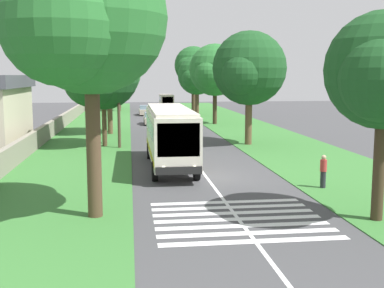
% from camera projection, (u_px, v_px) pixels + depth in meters
% --- Properties ---
extents(ground, '(160.00, 160.00, 0.00)m').
position_uv_depth(ground, '(207.00, 178.00, 27.81)').
color(ground, '#424244').
extents(grass_verge_left, '(120.00, 8.00, 0.04)m').
position_uv_depth(grass_verge_left, '(83.00, 144.00, 41.52)').
color(grass_verge_left, '#387533').
rests_on(grass_verge_left, ground).
extents(grass_verge_right, '(120.00, 8.00, 0.04)m').
position_uv_depth(grass_verge_right, '(272.00, 141.00, 43.57)').
color(grass_verge_right, '#387533').
rests_on(grass_verge_right, ground).
extents(centre_line, '(110.00, 0.16, 0.01)m').
position_uv_depth(centre_line, '(180.00, 142.00, 42.55)').
color(centre_line, silver).
rests_on(centre_line, ground).
extents(coach_bus, '(11.16, 2.62, 3.73)m').
position_uv_depth(coach_bus, '(170.00, 133.00, 30.69)').
color(coach_bus, silver).
rests_on(coach_bus, ground).
extents(zebra_crossing, '(5.85, 6.80, 0.01)m').
position_uv_depth(zebra_crossing, '(238.00, 219.00, 19.83)').
color(zebra_crossing, silver).
rests_on(zebra_crossing, ground).
extents(trailing_car_0, '(4.30, 1.78, 1.43)m').
position_uv_depth(trailing_car_0, '(191.00, 126.00, 49.42)').
color(trailing_car_0, black).
rests_on(trailing_car_0, ground).
extents(trailing_car_1, '(4.30, 1.78, 1.43)m').
position_uv_depth(trailing_car_1, '(152.00, 119.00, 58.18)').
color(trailing_car_1, '#B7A893').
rests_on(trailing_car_1, ground).
extents(trailing_car_2, '(4.30, 1.78, 1.43)m').
position_uv_depth(trailing_car_2, '(179.00, 115.00, 64.16)').
color(trailing_car_2, '#B7A893').
rests_on(trailing_car_2, ground).
extents(trailing_car_3, '(4.30, 1.78, 1.43)m').
position_uv_depth(trailing_car_3, '(145.00, 111.00, 71.55)').
color(trailing_car_3, '#B7A893').
rests_on(trailing_car_3, ground).
extents(trailing_minibus_0, '(6.00, 2.14, 2.53)m').
position_uv_depth(trailing_minibus_0, '(166.00, 100.00, 82.85)').
color(trailing_minibus_0, '#BFB299').
rests_on(trailing_minibus_0, ground).
extents(roadside_tree_left_0, '(5.50, 4.56, 9.04)m').
position_uv_depth(roadside_tree_left_0, '(118.00, 70.00, 85.23)').
color(roadside_tree_left_0, '#4C3826').
rests_on(roadside_tree_left_0, grass_verge_left).
extents(roadside_tree_left_1, '(5.99, 4.78, 8.19)m').
position_uv_depth(roadside_tree_left_1, '(118.00, 76.00, 78.76)').
color(roadside_tree_left_1, '#4C3826').
rests_on(roadside_tree_left_1, grass_verge_left).
extents(roadside_tree_left_2, '(6.95, 5.91, 8.72)m').
position_uv_depth(roadside_tree_left_2, '(100.00, 76.00, 39.15)').
color(roadside_tree_left_2, '#4C3826').
rests_on(roadside_tree_left_2, grass_verge_left).
extents(roadside_tree_left_3, '(7.25, 6.20, 9.21)m').
position_uv_depth(roadside_tree_left_3, '(108.00, 73.00, 47.87)').
color(roadside_tree_left_3, brown).
rests_on(roadside_tree_left_3, grass_verge_left).
extents(roadside_tree_left_4, '(7.72, 6.12, 10.95)m').
position_uv_depth(roadside_tree_left_4, '(85.00, 23.00, 19.09)').
color(roadside_tree_left_4, '#4C3826').
rests_on(roadside_tree_left_4, grass_verge_left).
extents(roadside_tree_right_0, '(6.12, 5.43, 8.40)m').
position_uv_depth(roadside_tree_right_0, '(196.00, 76.00, 68.75)').
color(roadside_tree_right_0, '#4C3826').
rests_on(roadside_tree_right_0, grass_verge_right).
extents(roadside_tree_right_1, '(7.05, 6.01, 10.26)m').
position_uv_depth(roadside_tree_right_1, '(192.00, 66.00, 78.14)').
color(roadside_tree_right_1, '#3D2D1E').
rests_on(roadside_tree_right_1, grass_verge_right).
extents(roadside_tree_right_2, '(6.95, 6.06, 9.30)m').
position_uv_depth(roadside_tree_right_2, '(248.00, 70.00, 40.35)').
color(roadside_tree_right_2, brown).
rests_on(roadside_tree_right_2, grass_verge_right).
extents(roadside_tree_right_3, '(5.67, 4.56, 8.17)m').
position_uv_depth(roadside_tree_right_3, '(380.00, 74.00, 18.90)').
color(roadside_tree_right_3, '#3D2D1E').
rests_on(roadside_tree_right_3, grass_verge_right).
extents(roadside_tree_right_4, '(7.17, 6.08, 9.36)m').
position_uv_depth(roadside_tree_right_4, '(214.00, 71.00, 57.73)').
color(roadside_tree_right_4, '#3D2D1E').
rests_on(roadside_tree_right_4, grass_verge_right).
extents(utility_pole, '(0.24, 1.40, 7.54)m').
position_uv_depth(utility_pole, '(119.00, 98.00, 38.65)').
color(utility_pole, '#473828').
rests_on(utility_pole, grass_verge_left).
extents(roadside_wall, '(70.00, 0.40, 1.43)m').
position_uv_depth(roadside_wall, '(51.00, 129.00, 45.91)').
color(roadside_wall, gray).
rests_on(roadside_wall, grass_verge_left).
extents(pedestrian, '(0.34, 0.34, 1.69)m').
position_uv_depth(pedestrian, '(323.00, 171.00, 25.09)').
color(pedestrian, '#26262D').
rests_on(pedestrian, grass_verge_right).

